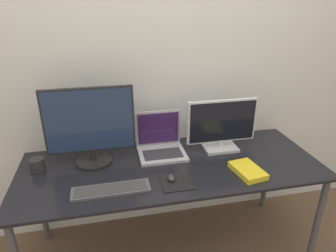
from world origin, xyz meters
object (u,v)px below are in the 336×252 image
object	(u,v)px
mouse	(171,178)
monitor_right	(222,125)
mug	(37,165)
monitor_left	(90,127)
keyboard	(111,190)
laptop	(160,143)
book	(248,170)

from	to	relation	value
mouse	monitor_right	bearing A→B (deg)	36.57
mouse	mug	world-z (taller)	mug
monitor_left	mug	distance (m)	0.39
monitor_right	mug	bearing A→B (deg)	-178.20
monitor_right	mouse	bearing A→B (deg)	-143.43
monitor_right	keyboard	world-z (taller)	monitor_right
monitor_left	keyboard	size ratio (longest dim) A/B	1.27
monitor_left	monitor_right	distance (m)	0.87
mouse	mug	size ratio (longest dim) A/B	0.72
monitor_right	mouse	distance (m)	0.55
monitor_left	monitor_right	size ratio (longest dim) A/B	1.13
laptop	book	distance (m)	0.60
keyboard	mug	size ratio (longest dim) A/B	5.03
mouse	mug	distance (m)	0.82
monitor_right	laptop	world-z (taller)	monitor_right
laptop	mug	world-z (taller)	laptop
monitor_left	mouse	distance (m)	0.59
keyboard	mug	bearing A→B (deg)	144.67
monitor_left	monitor_right	world-z (taller)	monitor_left
mouse	book	size ratio (longest dim) A/B	0.25
mouse	book	xyz separation A→B (m)	(0.47, -0.02, -0.00)
monitor_left	book	xyz separation A→B (m)	(0.91, -0.33, -0.23)
laptop	book	xyz separation A→B (m)	(0.46, -0.38, -0.05)
monitor_right	laptop	xyz separation A→B (m)	(-0.42, 0.05, -0.11)
keyboard	book	distance (m)	0.82
keyboard	monitor_left	bearing A→B (deg)	105.56
laptop	keyboard	size ratio (longest dim) A/B	0.73
monitor_right	book	xyz separation A→B (m)	(0.05, -0.33, -0.16)
monitor_left	book	bearing A→B (deg)	-19.93
keyboard	mug	xyz separation A→B (m)	(-0.43, 0.30, 0.03)
book	laptop	bearing A→B (deg)	140.48
monitor_left	mug	size ratio (longest dim) A/B	6.39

